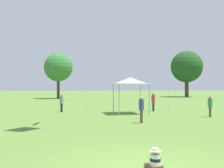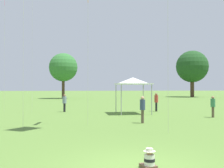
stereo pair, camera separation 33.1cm
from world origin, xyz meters
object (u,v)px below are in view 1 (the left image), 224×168
object	(u,v)px
seated_toddler	(155,160)
person_standing_2	(210,105)
person_standing_3	(153,100)
distant_tree_0	(187,67)
person_standing_1	(62,102)
person_standing_0	(141,107)
distant_tree_1	(58,67)
canopy_tent	(130,81)

from	to	relation	value
seated_toddler	person_standing_2	size ratio (longest dim) A/B	0.37
person_standing_2	person_standing_3	xyz separation A→B (m)	(-2.77, 5.02, 0.07)
distant_tree_0	seated_toddler	bearing A→B (deg)	-114.78
person_standing_1	person_standing_2	size ratio (longest dim) A/B	1.00
seated_toddler	person_standing_3	bearing A→B (deg)	61.14
person_standing_2	person_standing_3	size ratio (longest dim) A/B	0.93
person_standing_0	distant_tree_1	size ratio (longest dim) A/B	0.19
canopy_tent	distant_tree_1	distance (m)	31.02
person_standing_1	person_standing_3	distance (m)	8.24
person_standing_1	distant_tree_1	bearing A→B (deg)	-29.63
person_standing_3	person_standing_2	bearing A→B (deg)	-135.67
seated_toddler	person_standing_1	bearing A→B (deg)	89.32
person_standing_3	person_standing_0	bearing A→B (deg)	173.36
person_standing_2	canopy_tent	bearing A→B (deg)	-67.82
seated_toddler	canopy_tent	bearing A→B (deg)	68.50
person_standing_1	canopy_tent	distance (m)	6.39
distant_tree_0	distant_tree_1	xyz separation A→B (m)	(-28.03, -4.70, -0.77)
person_standing_1	person_standing_3	size ratio (longest dim) A/B	0.93
seated_toddler	person_standing_3	distance (m)	16.91
seated_toddler	distant_tree_1	distance (m)	45.01
person_standing_0	person_standing_2	world-z (taller)	person_standing_0
canopy_tent	person_standing_1	bearing A→B (deg)	159.44
person_standing_0	canopy_tent	world-z (taller)	canopy_tent
person_standing_0	person_standing_3	size ratio (longest dim) A/B	0.99
person_standing_1	person_standing_3	xyz separation A→B (m)	(8.23, -0.46, 0.08)
person_standing_0	person_standing_2	distance (m)	6.27
person_standing_2	distant_tree_0	distance (m)	41.13
person_standing_1	distant_tree_0	world-z (taller)	distant_tree_0
person_standing_1	distant_tree_1	size ratio (longest dim) A/B	0.18
person_standing_0	person_standing_3	world-z (taller)	person_standing_3
person_standing_3	distant_tree_1	size ratio (longest dim) A/B	0.19
person_standing_1	canopy_tent	world-z (taller)	canopy_tent
canopy_tent	distant_tree_0	distance (m)	40.23
seated_toddler	person_standing_0	world-z (taller)	person_standing_0
canopy_tent	distant_tree_1	size ratio (longest dim) A/B	0.34
person_standing_1	person_standing_0	bearing A→B (deg)	179.58
canopy_tent	distant_tree_1	xyz separation A→B (m)	(-7.81, 29.84, 3.30)
canopy_tent	distant_tree_0	world-z (taller)	distant_tree_0
person_standing_2	person_standing_3	bearing A→B (deg)	-96.60
person_standing_2	distant_tree_1	size ratio (longest dim) A/B	0.18
distant_tree_0	person_standing_1	bearing A→B (deg)	-128.74
person_standing_2	distant_tree_1	bearing A→B (deg)	-104.00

